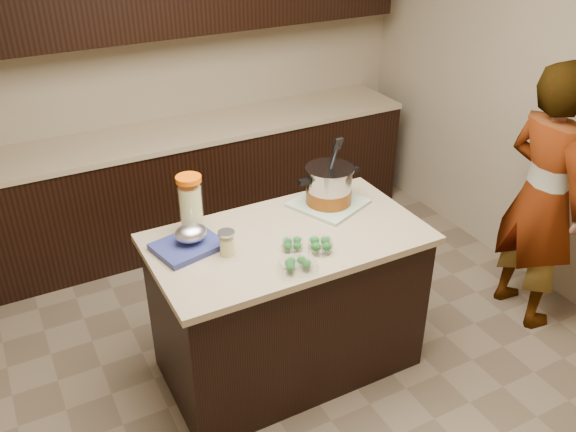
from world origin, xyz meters
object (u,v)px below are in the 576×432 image
Objects in this scene: island at (288,303)px; lemonade_pitcher at (191,207)px; stock_pot at (329,188)px; person at (543,198)px.

island is 4.52× the size of lemonade_pitcher.
lemonade_pitcher is (-0.43, 0.27, 0.60)m from island.
person reaches higher than stock_pot.
lemonade_pitcher is (-0.79, 0.08, 0.04)m from stock_pot.
lemonade_pitcher is 2.12m from person.
lemonade_pitcher is at bearing 80.16° from person.
island is at bearing 85.64° from person.
person is (1.25, -0.45, -0.17)m from stock_pot.
stock_pot is 0.23× the size of person.
stock_pot reaches higher than island.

